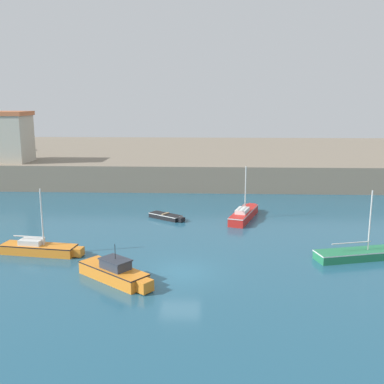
{
  "coord_description": "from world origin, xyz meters",
  "views": [
    {
      "loc": [
        1.88,
        -26.07,
        10.47
      ],
      "look_at": [
        0.06,
        14.97,
        2.0
      ],
      "focal_mm": 42.0,
      "sensor_mm": 36.0,
      "label": 1
    }
  ],
  "objects_px": {
    "sailboat_orange_3": "(40,248)",
    "dinghy_black_4": "(166,216)",
    "motorboat_orange_0": "(115,272)",
    "sailboat_red_2": "(244,214)",
    "sailboat_green_1": "(363,253)"
  },
  "relations": [
    {
      "from": "motorboat_orange_0",
      "to": "sailboat_green_1",
      "type": "xyz_separation_m",
      "value": [
        15.85,
        4.46,
        -0.17
      ]
    },
    {
      "from": "sailboat_green_1",
      "to": "dinghy_black_4",
      "type": "xyz_separation_m",
      "value": [
        -14.24,
        9.58,
        -0.1
      ]
    },
    {
      "from": "sailboat_green_1",
      "to": "sailboat_orange_3",
      "type": "xyz_separation_m",
      "value": [
        -22.03,
        -0.08,
        0.07
      ]
    },
    {
      "from": "motorboat_orange_0",
      "to": "sailboat_red_2",
      "type": "height_order",
      "value": "sailboat_red_2"
    },
    {
      "from": "sailboat_green_1",
      "to": "sailboat_red_2",
      "type": "xyz_separation_m",
      "value": [
        -7.31,
        9.81,
        0.12
      ]
    },
    {
      "from": "sailboat_red_2",
      "to": "motorboat_orange_0",
      "type": "bearing_deg",
      "value": -120.92
    },
    {
      "from": "sailboat_orange_3",
      "to": "dinghy_black_4",
      "type": "distance_m",
      "value": 12.42
    },
    {
      "from": "dinghy_black_4",
      "to": "sailboat_green_1",
      "type": "bearing_deg",
      "value": -33.94
    },
    {
      "from": "dinghy_black_4",
      "to": "sailboat_red_2",
      "type": "bearing_deg",
      "value": 1.88
    },
    {
      "from": "sailboat_green_1",
      "to": "sailboat_orange_3",
      "type": "distance_m",
      "value": 22.03
    },
    {
      "from": "dinghy_black_4",
      "to": "sailboat_orange_3",
      "type": "bearing_deg",
      "value": -128.88
    },
    {
      "from": "motorboat_orange_0",
      "to": "dinghy_black_4",
      "type": "xyz_separation_m",
      "value": [
        1.62,
        14.04,
        -0.27
      ]
    },
    {
      "from": "sailboat_orange_3",
      "to": "dinghy_black_4",
      "type": "xyz_separation_m",
      "value": [
        7.8,
        9.67,
        -0.18
      ]
    },
    {
      "from": "motorboat_orange_0",
      "to": "sailboat_red_2",
      "type": "relative_size",
      "value": 0.77
    },
    {
      "from": "motorboat_orange_0",
      "to": "sailboat_red_2",
      "type": "distance_m",
      "value": 16.64
    }
  ]
}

